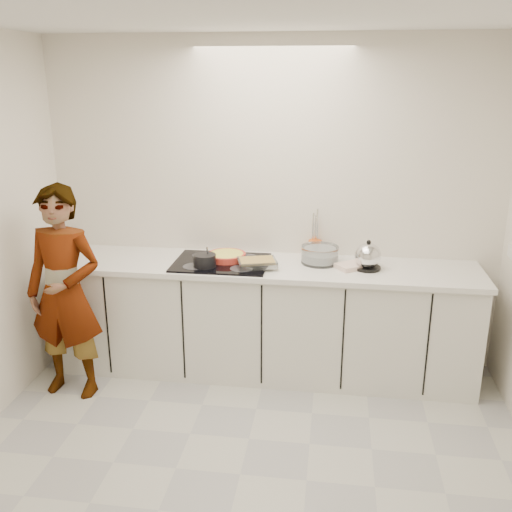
# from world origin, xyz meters

# --- Properties ---
(floor) EXTENTS (3.60, 3.20, 0.00)m
(floor) POSITION_xyz_m (0.00, 0.00, 0.00)
(floor) COLOR beige
(floor) RESTS_ON ground
(ceiling) EXTENTS (3.60, 3.20, 0.00)m
(ceiling) POSITION_xyz_m (0.00, 0.00, 2.60)
(ceiling) COLOR white
(ceiling) RESTS_ON wall_back
(wall_back) EXTENTS (3.60, 0.00, 2.60)m
(wall_back) POSITION_xyz_m (0.00, 1.60, 1.30)
(wall_back) COLOR silver
(wall_back) RESTS_ON ground
(wall_front) EXTENTS (3.60, 0.00, 2.60)m
(wall_front) POSITION_xyz_m (0.00, -1.60, 1.30)
(wall_front) COLOR silver
(wall_front) RESTS_ON ground
(base_cabinets) EXTENTS (3.20, 0.58, 0.87)m
(base_cabinets) POSITION_xyz_m (0.00, 1.28, 0.43)
(base_cabinets) COLOR silver
(base_cabinets) RESTS_ON floor
(countertop) EXTENTS (3.24, 0.64, 0.04)m
(countertop) POSITION_xyz_m (0.00, 1.28, 0.89)
(countertop) COLOR white
(countertop) RESTS_ON base_cabinets
(hob) EXTENTS (0.72, 0.54, 0.01)m
(hob) POSITION_xyz_m (-0.35, 1.26, 0.92)
(hob) COLOR black
(hob) RESTS_ON countertop
(tart_dish) EXTENTS (0.31, 0.31, 0.05)m
(tart_dish) POSITION_xyz_m (-0.32, 1.32, 0.95)
(tart_dish) COLOR red
(tart_dish) RESTS_ON hob
(saucepan) EXTENTS (0.20, 0.20, 0.16)m
(saucepan) POSITION_xyz_m (-0.45, 1.13, 0.97)
(saucepan) COLOR black
(saucepan) RESTS_ON hob
(baking_dish) EXTENTS (0.33, 0.28, 0.06)m
(baking_dish) POSITION_xyz_m (-0.06, 1.19, 0.95)
(baking_dish) COLOR silver
(baking_dish) RESTS_ON hob
(mixing_bowl) EXTENTS (0.38, 0.38, 0.13)m
(mixing_bowl) POSITION_xyz_m (0.40, 1.38, 0.97)
(mixing_bowl) COLOR silver
(mixing_bowl) RESTS_ON countertop
(tea_towel) EXTENTS (0.27, 0.25, 0.04)m
(tea_towel) POSITION_xyz_m (0.64, 1.28, 0.93)
(tea_towel) COLOR white
(tea_towel) RESTS_ON countertop
(kettle) EXTENTS (0.24, 0.24, 0.23)m
(kettle) POSITION_xyz_m (0.76, 1.28, 1.01)
(kettle) COLOR black
(kettle) RESTS_ON countertop
(utensil_crock) EXTENTS (0.11, 0.11, 0.13)m
(utensil_crock) POSITION_xyz_m (0.36, 1.55, 0.98)
(utensil_crock) COLOR #DA5612
(utensil_crock) RESTS_ON countertop
(cook) EXTENTS (0.61, 0.42, 1.59)m
(cook) POSITION_xyz_m (-1.41, 0.78, 0.79)
(cook) COLOR silver
(cook) RESTS_ON floor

